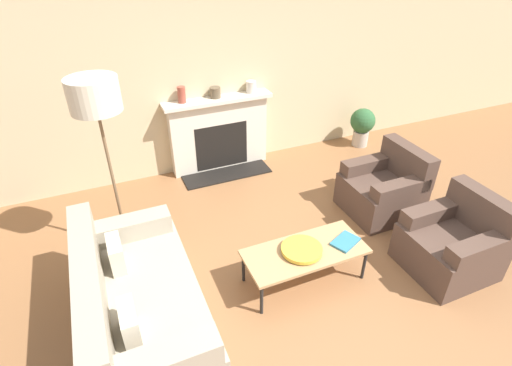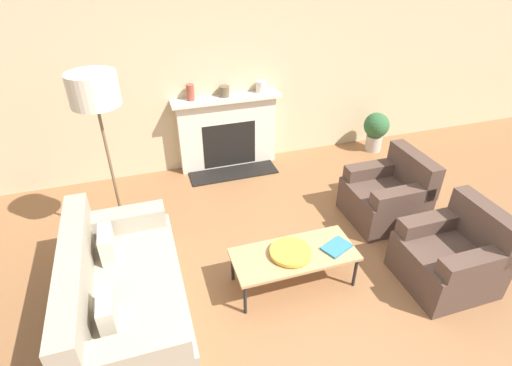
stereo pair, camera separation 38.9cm
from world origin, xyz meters
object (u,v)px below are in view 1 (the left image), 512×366
couch (136,302)px  armchair_near (454,243)px  mantel_vase_center_left (215,93)px  fireplace (219,134)px  coffee_table (305,253)px  armchair_far (384,189)px  bowl (302,249)px  floor_lamp (96,106)px  potted_plant (362,124)px  book (345,241)px  mantel_vase_left (182,95)px  mantel_vase_center_right (251,87)px

couch → armchair_near: 3.14m
mantel_vase_center_left → fireplace: bearing=-36.2°
couch → coffee_table: (1.61, -0.07, 0.05)m
couch → armchair_far: 3.15m
armchair_near → mantel_vase_center_left: 3.43m
armchair_near → bowl: size_ratio=2.09×
bowl → coffee_table: bearing=3.8°
floor_lamp → potted_plant: (3.88, 1.06, -1.29)m
coffee_table → book: book is taller
fireplace → armchair_far: bearing=-50.7°
floor_lamp → armchair_near: bearing=-28.3°
mantel_vase_left → mantel_vase_center_left: mantel_vase_left is taller
armchair_near → coffee_table: 1.55m
potted_plant → armchair_far: bearing=-117.3°
armchair_near → armchair_far: bearing=180.0°
armchair_near → coffee_table: armchair_near is taller
couch → mantel_vase_center_right: mantel_vase_center_right is taller
bowl → mantel_vase_center_right: (0.53, 2.52, 0.74)m
coffee_table → potted_plant: (2.31, 2.27, 0.01)m
book → mantel_vase_center_left: (-0.46, 2.58, 0.75)m
fireplace → mantel_vase_center_right: size_ratio=9.33×
fireplace → floor_lamp: size_ratio=0.79×
armchair_far → mantel_vase_center_right: bearing=-151.7°
floor_lamp → mantel_vase_center_left: bearing=40.7°
coffee_table → mantel_vase_center_left: bearing=90.8°
armchair_far → mantel_vase_left: size_ratio=3.86×
armchair_near → potted_plant: (0.82, 2.70, 0.06)m
book → mantel_vase_left: size_ratio=1.55×
book → floor_lamp: size_ratio=0.17×
book → mantel_vase_left: bearing=85.6°
book → potted_plant: size_ratio=0.53×
armchair_far → floor_lamp: (-3.05, 0.54, 1.35)m
armchair_near → mantel_vase_left: (-1.98, 2.95, 0.87)m
coffee_table → mantel_vase_left: size_ratio=5.58×
coffee_table → bowl: size_ratio=3.02×
coffee_table → book: 0.43m
couch → mantel_vase_center_right: bearing=-40.6°
mantel_vase_center_left → potted_plant: size_ratio=0.23×
armchair_near → mantel_vase_center_left: (-1.52, 2.95, 0.83)m
armchair_near → mantel_vase_center_right: bearing=-161.3°
bowl → potted_plant: bearing=44.0°
armchair_near → book: 1.13m
potted_plant → couch: bearing=-150.8°
armchair_near → floor_lamp: size_ratio=0.43×
fireplace → mantel_vase_left: mantel_vase_left is taller
couch → mantel_vase_left: (1.11, 2.45, 0.87)m
armchair_far → floor_lamp: bearing=-100.1°
armchair_near → book: bearing=-109.6°
bowl → armchair_near: bearing=-15.7°
mantel_vase_left → coffee_table: bearing=-78.8°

